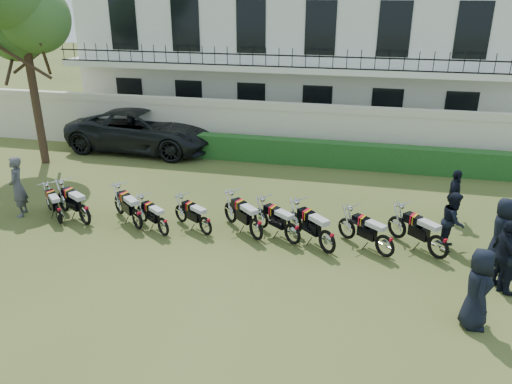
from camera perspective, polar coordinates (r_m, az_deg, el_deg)
ground at (r=14.20m, az=-4.14°, el=-5.59°), size 100.00×100.00×0.00m
perimeter_wall at (r=21.06m, az=2.18°, el=7.20°), size 30.00×0.35×2.30m
hedge at (r=20.32m, az=4.49°, el=4.62°), size 18.00×0.60×1.00m
building at (r=26.38m, az=4.84°, el=15.79°), size 20.40×9.60×7.40m
tree_west_near at (r=21.27m, az=-25.25°, el=18.28°), size 3.40×3.20×7.90m
motorcycle_0 at (r=16.08m, az=-21.67°, el=-1.99°), size 1.37×1.29×0.98m
motorcycle_1 at (r=15.70m, az=-19.05°, el=-1.93°), size 1.80×1.16×1.12m
motorcycle_2 at (r=14.99m, az=-13.47°, el=-2.51°), size 1.56×1.35×1.08m
motorcycle_3 at (r=14.47m, az=-10.60°, el=-3.44°), size 1.47×1.08×0.95m
motorcycle_4 at (r=14.35m, az=-5.80°, el=-3.39°), size 1.51×1.03×0.96m
motorcycle_5 at (r=13.96m, az=0.01°, el=-3.71°), size 1.55×1.45×1.10m
motorcycle_6 at (r=13.79m, az=4.20°, el=-4.21°), size 1.62×1.23×1.06m
motorcycle_7 at (r=13.41m, az=8.16°, el=-5.03°), size 1.58×1.50×1.13m
motorcycle_8 at (r=13.55m, az=14.56°, el=-5.42°), size 1.58×1.29×1.06m
motorcycle_9 at (r=13.86m, az=20.17°, el=-5.34°), size 1.56×1.50×1.13m
suv at (r=22.49m, az=-12.70°, el=6.94°), size 6.62×3.23×1.81m
inspector at (r=17.05m, az=-25.60°, el=0.55°), size 0.68×0.82×1.91m
officer_0 at (r=11.37m, az=24.02°, el=-10.06°), size 0.59×0.89×1.80m
officer_2 at (r=12.98m, az=26.55°, el=-6.54°), size 0.66×1.10×1.76m
officer_3 at (r=14.14m, az=26.32°, el=-4.07°), size 0.71×0.96×1.81m
officer_4 at (r=14.47m, az=21.60°, el=-3.08°), size 0.80×0.92×1.62m
officer_5 at (r=16.16m, az=21.68°, el=-0.43°), size 0.66×1.04×1.65m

